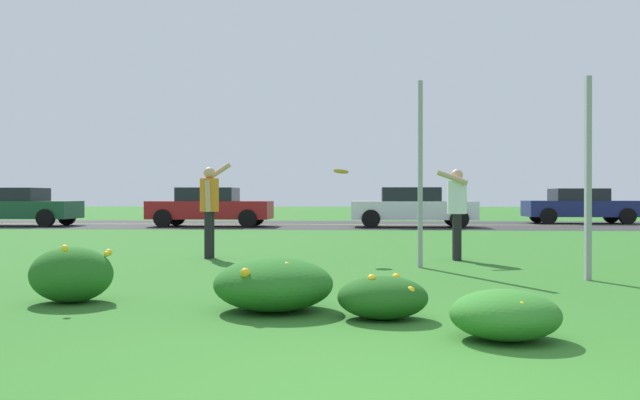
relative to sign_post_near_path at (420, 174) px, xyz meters
The scene contains 16 objects.
ground_plane 4.81m from the sign_post_near_path, 96.60° to the left, with size 120.00×120.00×0.00m, color #2D6B23.
highway_strip 16.13m from the sign_post_near_path, 91.88° to the left, with size 120.00×8.40×0.01m, color #2D2D30.
highway_center_stripe 16.13m from the sign_post_near_path, 91.88° to the left, with size 120.00×0.16×0.00m, color yellow.
daylily_clump_front_center 5.58m from the sign_post_near_path, 136.56° to the right, with size 0.87×0.79×0.63m.
daylily_clump_front_left 4.65m from the sign_post_near_path, 113.16° to the right, with size 1.17×1.13×0.52m.
daylily_clump_mid_right 5.50m from the sign_post_near_path, 87.72° to the right, with size 0.86×0.79×0.39m.
daylily_clump_mid_left 4.74m from the sign_post_near_path, 98.99° to the right, with size 0.83×0.67×0.42m.
sign_post_near_path is the anchor object (origin of this frame).
sign_post_by_roadside 2.56m from the sign_post_near_path, 34.87° to the right, with size 0.07×0.10×2.72m.
person_thrower_orange_shirt 3.94m from the sign_post_near_path, 159.69° to the left, with size 0.53×0.49×1.75m.
person_catcher_white_shirt 1.55m from the sign_post_near_path, 59.72° to the left, with size 0.55×0.49×1.60m.
frisbee_orange 1.73m from the sign_post_near_path, 138.08° to the left, with size 0.27×0.27×0.09m.
car_dark_green_leftmost 19.98m from the sign_post_near_path, 134.83° to the left, with size 4.50×2.00×1.45m.
car_red_center_left 15.65m from the sign_post_near_path, 115.03° to the left, with size 4.50×2.00×1.45m.
car_white_center_right 14.21m from the sign_post_near_path, 86.39° to the left, with size 4.50×2.00×1.45m.
car_navy_rightmost 19.70m from the sign_post_near_path, 65.75° to the left, with size 4.50×2.00×1.45m.
Camera 1 is at (-0.36, -3.72, 1.11)m, focal length 37.88 mm.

